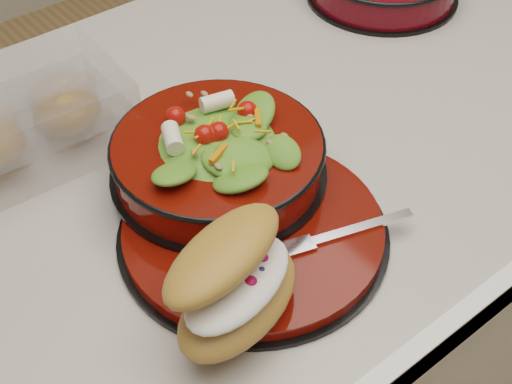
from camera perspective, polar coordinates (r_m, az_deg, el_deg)
island_counter at (r=1.32m, az=5.45°, el=-7.14°), size 1.24×0.74×0.90m
dinner_plate at (r=0.77m, az=-0.14°, el=-3.04°), size 0.30×0.30×0.02m
salad_bowl at (r=0.80m, az=-3.10°, el=3.36°), size 0.25×0.25×0.10m
croissant at (r=0.66m, az=-1.77°, el=-7.15°), size 0.17×0.14×0.09m
fork at (r=0.76m, az=6.92°, el=-3.28°), size 0.15×0.06×0.00m
pastry_box at (r=0.90m, az=-17.89°, el=5.58°), size 0.23×0.18×0.09m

